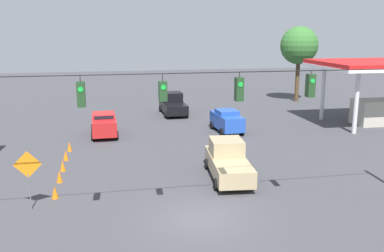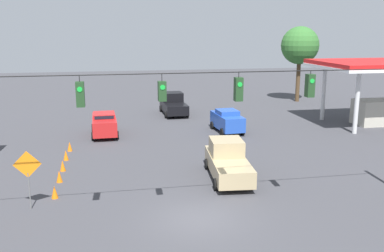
{
  "view_description": "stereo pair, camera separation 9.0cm",
  "coord_description": "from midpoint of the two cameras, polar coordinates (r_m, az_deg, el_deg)",
  "views": [
    {
      "loc": [
        3.79,
        17.35,
        8.3
      ],
      "look_at": [
        -1.31,
        -8.23,
        2.36
      ],
      "focal_mm": 40.0,
      "sensor_mm": 36.0,
      "label": 1
    },
    {
      "loc": [
        3.7,
        17.36,
        8.3
      ],
      "look_at": [
        -1.31,
        -8.23,
        2.36
      ],
      "focal_mm": 40.0,
      "sensor_mm": 36.0,
      "label": 2
    }
  ],
  "objects": [
    {
      "name": "tree_horizon_left",
      "position": [
        51.02,
        14.24,
        10.32
      ],
      "size": [
        4.29,
        4.29,
        8.6
      ],
      "color": "#4C3823",
      "rests_on": "ground_plane"
    },
    {
      "name": "gas_station",
      "position": [
        40.78,
        23.79,
        5.8
      ],
      "size": [
        10.72,
        7.91,
        5.59
      ],
      "color": "red",
      "rests_on": "ground_plane"
    },
    {
      "name": "ground_plane",
      "position": [
        19.6,
        1.01,
        -12.22
      ],
      "size": [
        140.0,
        140.0,
        0.0
      ],
      "primitive_type": "plane",
      "color": "#3D3D42"
    },
    {
      "name": "sedan_red_withflow_far",
      "position": [
        34.55,
        -11.54,
        0.31
      ],
      "size": [
        2.13,
        4.48,
        1.83
      ],
      "color": "red",
      "rests_on": "ground_plane"
    },
    {
      "name": "traffic_cone_nearest",
      "position": [
        22.69,
        -17.75,
        -8.36
      ],
      "size": [
        0.34,
        0.34,
        0.67
      ],
      "primitive_type": "cone",
      "color": "orange",
      "rests_on": "ground_plane"
    },
    {
      "name": "work_zone_sign",
      "position": [
        21.2,
        -20.96,
        -5.37
      ],
      "size": [
        1.27,
        0.06,
        2.84
      ],
      "color": "slate",
      "rests_on": "ground_plane"
    },
    {
      "name": "overhead_signal_span",
      "position": [
        17.77,
        1.44,
        0.94
      ],
      "size": [
        21.92,
        0.38,
        7.2
      ],
      "color": "#4C473D",
      "rests_on": "ground_plane"
    },
    {
      "name": "sedan_blue_oncoming_far",
      "position": [
        35.15,
        4.78,
        0.74
      ],
      "size": [
        2.14,
        4.06,
        1.84
      ],
      "color": "#234CB2",
      "rests_on": "ground_plane"
    },
    {
      "name": "traffic_cone_fifth",
      "position": [
        30.85,
        -15.92,
        -2.63
      ],
      "size": [
        0.34,
        0.34,
        0.67
      ],
      "primitive_type": "cone",
      "color": "orange",
      "rests_on": "ground_plane"
    },
    {
      "name": "traffic_cone_second",
      "position": [
        24.88,
        -17.18,
        -6.44
      ],
      "size": [
        0.34,
        0.34,
        0.67
      ],
      "primitive_type": "cone",
      "color": "orange",
      "rests_on": "ground_plane"
    },
    {
      "name": "traffic_cone_third",
      "position": [
        26.71,
        -16.77,
        -5.08
      ],
      "size": [
        0.34,
        0.34,
        0.67
      ],
      "primitive_type": "cone",
      "color": "orange",
      "rests_on": "ground_plane"
    },
    {
      "name": "traffic_cone_fourth",
      "position": [
        28.79,
        -16.39,
        -3.76
      ],
      "size": [
        0.34,
        0.34,
        0.67
      ],
      "primitive_type": "cone",
      "color": "orange",
      "rests_on": "ground_plane"
    },
    {
      "name": "pickup_truck_black_oncoming_deep",
      "position": [
        42.45,
        -2.44,
        2.89
      ],
      "size": [
        2.39,
        5.19,
        2.12
      ],
      "color": "black",
      "rests_on": "ground_plane"
    },
    {
      "name": "pickup_truck_tan_crossing_near",
      "position": [
        24.41,
        4.89,
        -4.67
      ],
      "size": [
        2.55,
        5.56,
        2.12
      ],
      "color": "tan",
      "rests_on": "ground_plane"
    }
  ]
}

